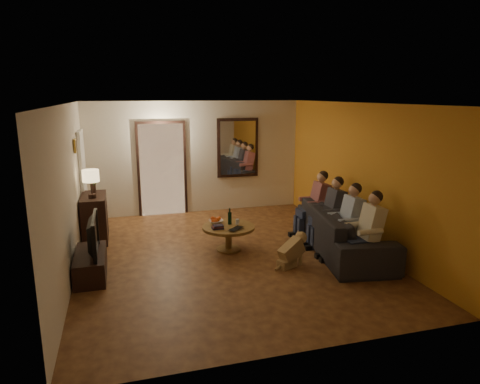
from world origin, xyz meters
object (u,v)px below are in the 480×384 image
object	(u,v)px
wine_bottle	(230,216)
dog	(291,250)
table_lamp	(91,184)
tv_stand	(91,264)
tv	(88,235)
person_b	(348,224)
bowl	(216,222)
laptop	(238,229)
dresser	(95,218)
person_c	(331,215)
sofa	(343,230)
person_d	(316,207)
coffee_table	(229,238)
person_a	(367,235)

from	to	relation	value
wine_bottle	dog	bearing A→B (deg)	-55.55
table_lamp	dog	distance (m)	3.82
tv_stand	tv	size ratio (longest dim) A/B	1.13
person_b	bowl	xyz separation A→B (m)	(-2.03, 1.13, -0.12)
dog	bowl	xyz separation A→B (m)	(-0.98, 1.22, 0.20)
laptop	dresser	bearing A→B (deg)	105.48
tv	person_c	distance (m)	4.18
bowl	person_b	bearing A→B (deg)	-28.96
dresser	dog	distance (m)	3.85
table_lamp	tv_stand	distance (m)	1.82
sofa	wine_bottle	size ratio (longest dim) A/B	8.48
person_d	tv_stand	bearing A→B (deg)	-169.00
laptop	person_d	bearing A→B (deg)	-24.19
table_lamp	person_c	xyz separation A→B (m)	(4.18, -1.33, -0.55)
dresser	coffee_table	bearing A→B (deg)	-28.20
sofa	bowl	distance (m)	2.29
sofa	wine_bottle	world-z (taller)	sofa
laptop	person_b	bearing A→B (deg)	-61.96
tv_stand	laptop	bearing A→B (deg)	5.61
dresser	person_a	distance (m)	5.01
dresser	wine_bottle	bearing A→B (deg)	-25.77
dog	wine_bottle	distance (m)	1.37
sofa	coffee_table	distance (m)	2.05
table_lamp	bowl	bearing A→B (deg)	-20.61
sofa	laptop	bearing A→B (deg)	89.69
person_c	dog	xyz separation A→B (m)	(-1.05, -0.69, -0.32)
person_c	bowl	size ratio (longest dim) A/B	4.63
tv_stand	bowl	bearing A→B (deg)	18.99
bowl	wine_bottle	size ratio (longest dim) A/B	0.84
table_lamp	laptop	world-z (taller)	table_lamp
coffee_table	person_d	bearing A→B (deg)	9.02
tv_stand	dresser	bearing A→B (deg)	90.00
person_b	person_a	bearing A→B (deg)	-90.00
tv	person_a	xyz separation A→B (m)	(4.18, -0.99, -0.06)
tv	laptop	distance (m)	2.44
dresser	bowl	size ratio (longest dim) A/B	3.80
person_c	coffee_table	distance (m)	1.92
dog	coffee_table	xyz separation A→B (m)	(-0.80, 1.00, -0.06)
tv	wine_bottle	world-z (taller)	tv
table_lamp	person_b	distance (m)	4.64
person_c	wine_bottle	distance (m)	1.85
sofa	bowl	size ratio (longest dim) A/B	10.14
person_b	laptop	xyz separation A→B (m)	(-1.75, 0.63, -0.14)
bowl	laptop	bearing A→B (deg)	-60.75
tv	person_d	size ratio (longest dim) A/B	0.83
coffee_table	laptop	distance (m)	0.38
table_lamp	person_d	size ratio (longest dim) A/B	0.45
tv	laptop	size ratio (longest dim) A/B	3.03
sofa	laptop	size ratio (longest dim) A/B	7.99
table_lamp	person_a	bearing A→B (deg)	-31.22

